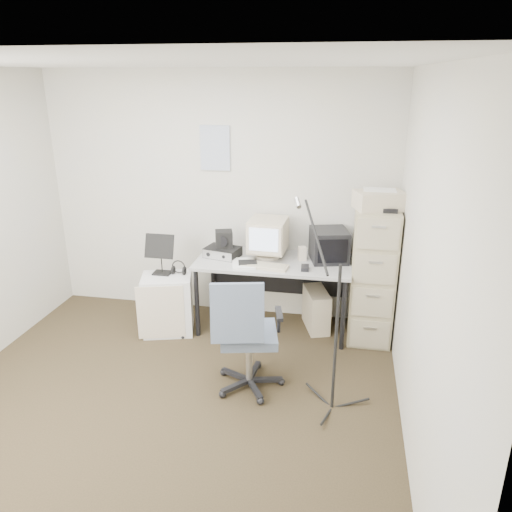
% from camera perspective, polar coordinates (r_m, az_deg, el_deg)
% --- Properties ---
extents(floor, '(3.60, 3.60, 0.01)m').
position_cam_1_polar(floor, '(4.11, -10.47, -16.69)').
color(floor, '#2E2719').
rests_on(floor, ground).
extents(ceiling, '(3.60, 3.60, 0.01)m').
position_cam_1_polar(ceiling, '(3.32, -13.34, 20.70)').
color(ceiling, white).
rests_on(ceiling, ground).
extents(wall_back, '(3.60, 0.02, 2.50)m').
position_cam_1_polar(wall_back, '(5.16, -4.29, 6.70)').
color(wall_back, beige).
rests_on(wall_back, ground).
extents(wall_right, '(0.02, 3.60, 2.50)m').
position_cam_1_polar(wall_right, '(3.31, 18.57, -2.01)').
color(wall_right, beige).
rests_on(wall_right, ground).
extents(wall_calendar, '(0.30, 0.02, 0.44)m').
position_cam_1_polar(wall_calendar, '(5.06, -4.70, 12.19)').
color(wall_calendar, white).
rests_on(wall_calendar, wall_back).
extents(filing_cabinet, '(0.40, 0.60, 1.30)m').
position_cam_1_polar(filing_cabinet, '(4.87, 13.17, -1.99)').
color(filing_cabinet, tan).
rests_on(filing_cabinet, floor).
extents(printer, '(0.49, 0.40, 0.16)m').
position_cam_1_polar(printer, '(4.60, 13.91, 6.21)').
color(printer, beige).
rests_on(printer, filing_cabinet).
extents(desk, '(1.50, 0.70, 0.73)m').
position_cam_1_polar(desk, '(5.00, 1.97, -4.44)').
color(desk, '#AFAFAF').
rests_on(desk, floor).
extents(crt_monitor, '(0.37, 0.39, 0.39)m').
position_cam_1_polar(crt_monitor, '(4.88, 1.37, 2.03)').
color(crt_monitor, beige).
rests_on(crt_monitor, desk).
extents(crt_tv, '(0.42, 0.43, 0.31)m').
position_cam_1_polar(crt_tv, '(4.87, 8.33, 1.25)').
color(crt_tv, black).
rests_on(crt_tv, desk).
extents(desk_speaker, '(0.09, 0.09, 0.14)m').
position_cam_1_polar(desk_speaker, '(4.86, 5.30, 0.28)').
color(desk_speaker, beige).
rests_on(desk_speaker, desk).
extents(keyboard, '(0.47, 0.22, 0.02)m').
position_cam_1_polar(keyboard, '(4.68, 0.95, -1.15)').
color(keyboard, beige).
rests_on(keyboard, desk).
extents(mouse, '(0.08, 0.13, 0.04)m').
position_cam_1_polar(mouse, '(4.64, 5.62, -1.36)').
color(mouse, black).
rests_on(mouse, desk).
extents(radio_receiver, '(0.37, 0.30, 0.09)m').
position_cam_1_polar(radio_receiver, '(4.96, -3.85, 0.46)').
color(radio_receiver, black).
rests_on(radio_receiver, desk).
extents(radio_speaker, '(0.20, 0.20, 0.17)m').
position_cam_1_polar(radio_speaker, '(4.93, -3.69, 1.95)').
color(radio_speaker, black).
rests_on(radio_speaker, radio_receiver).
extents(papers, '(0.28, 0.34, 0.02)m').
position_cam_1_polar(papers, '(4.75, -1.42, -0.87)').
color(papers, white).
rests_on(papers, desk).
extents(pc_tower, '(0.32, 0.47, 0.41)m').
position_cam_1_polar(pc_tower, '(5.10, 6.90, -6.06)').
color(pc_tower, beige).
rests_on(pc_tower, floor).
extents(office_chair, '(0.68, 0.68, 0.99)m').
position_cam_1_polar(office_chair, '(4.02, -0.82, -8.73)').
color(office_chair, slate).
rests_on(office_chair, floor).
extents(side_cart, '(0.56, 0.49, 0.59)m').
position_cam_1_polar(side_cart, '(5.04, -10.04, -5.41)').
color(side_cart, silver).
rests_on(side_cart, floor).
extents(music_stand, '(0.31, 0.21, 0.42)m').
position_cam_1_polar(music_stand, '(4.93, -10.80, 0.27)').
color(music_stand, black).
rests_on(music_stand, side_cart).
extents(headphones, '(0.17, 0.17, 0.03)m').
position_cam_1_polar(headphones, '(4.95, -8.83, -1.53)').
color(headphones, black).
rests_on(headphones, side_cart).
extents(mic_stand, '(0.03, 0.03, 1.55)m').
position_cam_1_polar(mic_stand, '(3.69, 9.28, -6.93)').
color(mic_stand, black).
rests_on(mic_stand, floor).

